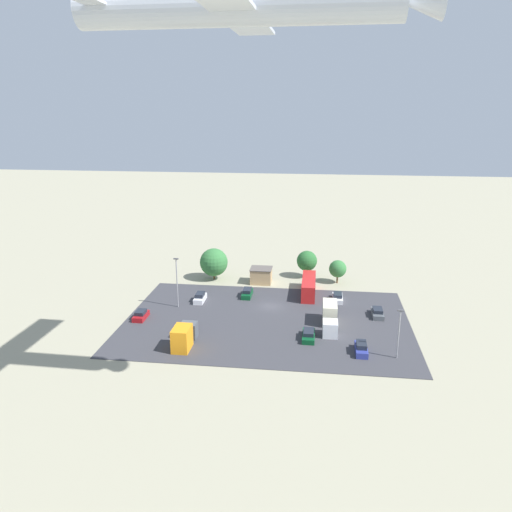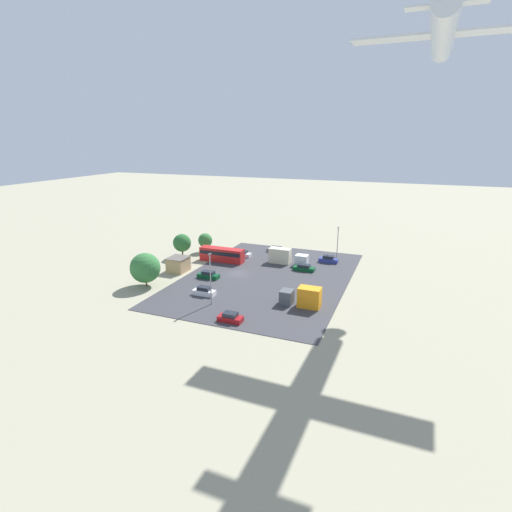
{
  "view_description": "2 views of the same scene",
  "coord_description": "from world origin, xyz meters",
  "px_view_note": "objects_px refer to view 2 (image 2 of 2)",
  "views": [
    {
      "loc": [
        -7.96,
        85.8,
        35.15
      ],
      "look_at": [
        0.09,
        21.1,
        15.96
      ],
      "focal_mm": 35.0,
      "sensor_mm": 36.0,
      "label": 1
    },
    {
      "loc": [
        74.97,
        34.0,
        28.69
      ],
      "look_at": [
        -1.68,
        3.54,
        3.99
      ],
      "focal_mm": 28.0,
      "sensor_mm": 36.0,
      "label": 2
    }
  ],
  "objects_px": {
    "shed_building": "(178,264)",
    "parked_car_5": "(304,268)",
    "parked_car_6": "(208,275)",
    "parked_car_3": "(230,318)",
    "parked_car_4": "(204,291)",
    "parked_car_2": "(328,260)",
    "airplane": "(443,33)",
    "parked_car_1": "(242,254)",
    "parked_truck_0": "(303,297)",
    "parked_truck_1": "(286,257)",
    "bus": "(222,254)",
    "parked_car_0": "(276,250)"
  },
  "relations": [
    {
      "from": "parked_car_0",
      "to": "parked_car_2",
      "type": "height_order",
      "value": "parked_car_2"
    },
    {
      "from": "parked_car_2",
      "to": "parked_car_4",
      "type": "relative_size",
      "value": 1.04
    },
    {
      "from": "parked_car_5",
      "to": "airplane",
      "type": "distance_m",
      "value": 49.63
    },
    {
      "from": "parked_car_4",
      "to": "airplane",
      "type": "xyz_separation_m",
      "value": [
        -14.75,
        36.4,
        43.63
      ]
    },
    {
      "from": "bus",
      "to": "parked_truck_0",
      "type": "relative_size",
      "value": 1.51
    },
    {
      "from": "parked_car_0",
      "to": "parked_car_2",
      "type": "distance_m",
      "value": 14.98
    },
    {
      "from": "bus",
      "to": "parked_car_5",
      "type": "relative_size",
      "value": 2.25
    },
    {
      "from": "parked_car_3",
      "to": "parked_truck_0",
      "type": "relative_size",
      "value": 0.56
    },
    {
      "from": "parked_car_1",
      "to": "parked_car_2",
      "type": "bearing_deg",
      "value": -82.39
    },
    {
      "from": "shed_building",
      "to": "parked_car_4",
      "type": "xyz_separation_m",
      "value": [
        10.32,
        12.12,
        -0.85
      ]
    },
    {
      "from": "parked_car_2",
      "to": "parked_car_6",
      "type": "height_order",
      "value": "parked_car_2"
    },
    {
      "from": "shed_building",
      "to": "parked_truck_1",
      "type": "height_order",
      "value": "parked_truck_1"
    },
    {
      "from": "parked_car_4",
      "to": "parked_car_1",
      "type": "bearing_deg",
      "value": 7.86
    },
    {
      "from": "shed_building",
      "to": "parked_car_5",
      "type": "height_order",
      "value": "shed_building"
    },
    {
      "from": "parked_truck_0",
      "to": "parked_car_6",
      "type": "bearing_deg",
      "value": 73.35
    },
    {
      "from": "shed_building",
      "to": "parked_car_6",
      "type": "xyz_separation_m",
      "value": [
        1.77,
        8.42,
        -0.89
      ]
    },
    {
      "from": "airplane",
      "to": "parked_truck_1",
      "type": "bearing_deg",
      "value": 162.42
    },
    {
      "from": "parked_car_5",
      "to": "parked_car_3",
      "type": "bearing_deg",
      "value": 171.55
    },
    {
      "from": "parked_car_5",
      "to": "parked_truck_1",
      "type": "relative_size",
      "value": 0.52
    },
    {
      "from": "parked_car_1",
      "to": "parked_car_4",
      "type": "xyz_separation_m",
      "value": [
        26.0,
        3.59,
        0.09
      ]
    },
    {
      "from": "parked_car_0",
      "to": "parked_car_1",
      "type": "height_order",
      "value": "parked_car_1"
    },
    {
      "from": "parked_car_4",
      "to": "airplane",
      "type": "bearing_deg",
      "value": -67.94
    },
    {
      "from": "parked_car_5",
      "to": "parked_car_6",
      "type": "relative_size",
      "value": 1.04
    },
    {
      "from": "parked_car_2",
      "to": "airplane",
      "type": "xyz_separation_m",
      "value": [
        14.07,
        18.85,
        43.62
      ]
    },
    {
      "from": "airplane",
      "to": "parked_car_4",
      "type": "bearing_deg",
      "value": -156.7
    },
    {
      "from": "parked_car_1",
      "to": "parked_car_2",
      "type": "height_order",
      "value": "parked_car_2"
    },
    {
      "from": "parked_car_0",
      "to": "parked_car_2",
      "type": "bearing_deg",
      "value": -105.22
    },
    {
      "from": "parked_car_3",
      "to": "parked_car_1",
      "type": "bearing_deg",
      "value": -159.32
    },
    {
      "from": "parked_car_4",
      "to": "bus",
      "type": "bearing_deg",
      "value": 17.33
    },
    {
      "from": "parked_car_2",
      "to": "parked_truck_1",
      "type": "xyz_separation_m",
      "value": [
        4.54,
        -9.11,
        0.93
      ]
    },
    {
      "from": "shed_building",
      "to": "parked_car_5",
      "type": "bearing_deg",
      "value": 112.21
    },
    {
      "from": "shed_building",
      "to": "parked_car_6",
      "type": "bearing_deg",
      "value": 78.11
    },
    {
      "from": "parked_truck_0",
      "to": "airplane",
      "type": "distance_m",
      "value": 48.0
    },
    {
      "from": "parked_car_1",
      "to": "parked_truck_0",
      "type": "xyz_separation_m",
      "value": [
        24.13,
        22.21,
        1.03
      ]
    },
    {
      "from": "parked_car_3",
      "to": "parked_car_4",
      "type": "xyz_separation_m",
      "value": [
        -8.36,
        -9.38,
        0.06
      ]
    },
    {
      "from": "parked_car_2",
      "to": "parked_car_5",
      "type": "xyz_separation_m",
      "value": [
        7.95,
        -3.82,
        -0.1
      ]
    },
    {
      "from": "parked_car_4",
      "to": "parked_car_6",
      "type": "height_order",
      "value": "parked_car_4"
    },
    {
      "from": "shed_building",
      "to": "parked_car_4",
      "type": "distance_m",
      "value": 15.94
    },
    {
      "from": "shed_building",
      "to": "parked_car_3",
      "type": "xyz_separation_m",
      "value": [
        18.68,
        21.5,
        -0.91
      ]
    },
    {
      "from": "shed_building",
      "to": "parked_car_3",
      "type": "relative_size",
      "value": 1.13
    },
    {
      "from": "bus",
      "to": "parked_car_4",
      "type": "height_order",
      "value": "bus"
    },
    {
      "from": "parked_car_1",
      "to": "parked_truck_0",
      "type": "height_order",
      "value": "parked_truck_0"
    },
    {
      "from": "shed_building",
      "to": "parked_truck_1",
      "type": "bearing_deg",
      "value": 124.19
    },
    {
      "from": "parked_car_1",
      "to": "airplane",
      "type": "bearing_deg",
      "value": -105.71
    },
    {
      "from": "parked_car_1",
      "to": "parked_car_2",
      "type": "distance_m",
      "value": 21.33
    },
    {
      "from": "parked_car_0",
      "to": "parked_car_6",
      "type": "relative_size",
      "value": 0.99
    },
    {
      "from": "bus",
      "to": "parked_car_1",
      "type": "height_order",
      "value": "bus"
    },
    {
      "from": "parked_car_1",
      "to": "bus",
      "type": "bearing_deg",
      "value": 153.6
    },
    {
      "from": "shed_building",
      "to": "parked_truck_1",
      "type": "xyz_separation_m",
      "value": [
        -13.96,
        20.55,
        0.09
      ]
    },
    {
      "from": "shed_building",
      "to": "airplane",
      "type": "relative_size",
      "value": 0.13
    }
  ]
}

